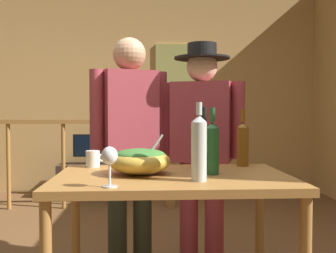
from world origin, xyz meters
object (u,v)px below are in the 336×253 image
object	(u,v)px
framed_picture	(175,69)
wine_bottle_dark	(203,145)
person_standing_left	(129,136)
wine_bottle_amber	(242,143)
mug_white	(92,159)
stair_railing	(103,151)
person_standing_right	(201,138)
tv_console	(94,180)
wine_glass	(108,158)
salad_bowl	(139,160)
wine_bottle_clear	(198,147)
wine_bottle_green	(211,147)
flat_screen_tv	(93,146)
serving_table	(172,192)

from	to	relation	value
framed_picture	wine_bottle_dark	xyz separation A→B (m)	(-0.10, -3.29, -0.77)
framed_picture	person_standing_left	xyz separation A→B (m)	(-0.52, -2.74, -0.76)
wine_bottle_amber	mug_white	size ratio (longest dim) A/B	2.90
stair_railing	person_standing_right	bearing A→B (deg)	-64.28
tv_console	wine_glass	size ratio (longest dim) A/B	5.14
salad_bowl	wine_bottle_clear	xyz separation A→B (m)	(0.28, -0.22, 0.08)
wine_bottle_dark	person_standing_right	world-z (taller)	person_standing_right
person_standing_right	wine_bottle_green	bearing A→B (deg)	105.71
tv_console	wine_bottle_green	bearing A→B (deg)	-71.96
salad_bowl	wine_bottle_amber	bearing A→B (deg)	23.16
salad_bowl	wine_bottle_green	bearing A→B (deg)	-4.93
flat_screen_tv	wine_bottle_clear	distance (m)	3.43
wine_bottle_clear	wine_bottle_amber	world-z (taller)	wine_bottle_clear
stair_railing	mug_white	world-z (taller)	stair_railing
flat_screen_tv	person_standing_right	xyz separation A→B (m)	(1.07, -2.42, 0.28)
person_standing_right	wine_bottle_amber	bearing A→B (deg)	134.42
wine_bottle_amber	person_standing_right	distance (m)	0.44
framed_picture	salad_bowl	world-z (taller)	framed_picture
mug_white	person_standing_right	world-z (taller)	person_standing_right
framed_picture	wine_bottle_amber	world-z (taller)	framed_picture
flat_screen_tv	wine_bottle_dark	xyz separation A→B (m)	(1.00, -2.97, 0.27)
wine_glass	wine_bottle_clear	distance (m)	0.42
wine_bottle_clear	wine_bottle_amber	size ratio (longest dim) A/B	1.08
tv_console	flat_screen_tv	world-z (taller)	flat_screen_tv
stair_railing	wine_bottle_clear	xyz separation A→B (m)	(0.73, -2.69, 0.29)
wine_bottle_dark	serving_table	bearing A→B (deg)	-140.57
tv_console	person_standing_right	size ratio (longest dim) A/B	0.57
stair_railing	flat_screen_tv	bearing A→B (deg)	107.77
wine_glass	wine_bottle_green	world-z (taller)	wine_bottle_green
wine_bottle_dark	wine_bottle_green	xyz separation A→B (m)	(0.02, -0.14, 0.00)
wine_bottle_dark	person_standing_right	distance (m)	0.55
stair_railing	wine_bottle_amber	world-z (taller)	wine_bottle_amber
tv_console	mug_white	bearing A→B (deg)	-82.47
framed_picture	wine_bottle_green	distance (m)	3.52
wine_glass	wine_bottle_amber	world-z (taller)	wine_bottle_amber
mug_white	tv_console	bearing A→B (deg)	97.53
framed_picture	salad_bowl	xyz separation A→B (m)	(-0.45, -3.40, -0.84)
flat_screen_tv	serving_table	size ratio (longest dim) A/B	0.43
framed_picture	person_standing_right	distance (m)	2.85
stair_railing	wine_bottle_dark	distance (m)	2.51
wine_bottle_amber	person_standing_left	xyz separation A→B (m)	(-0.68, 0.40, 0.02)
wine_glass	person_standing_right	bearing A→B (deg)	61.57
framed_picture	tv_console	size ratio (longest dim) A/B	0.75
serving_table	wine_bottle_dark	size ratio (longest dim) A/B	3.41
wine_glass	person_standing_left	distance (m)	1.00
stair_railing	tv_console	distance (m)	0.80
mug_white	person_standing_right	xyz separation A→B (m)	(0.69, 0.39, 0.09)
wine_glass	mug_white	size ratio (longest dim) A/B	1.50
serving_table	wine_glass	size ratio (longest dim) A/B	6.80
wine_bottle_dark	mug_white	world-z (taller)	wine_bottle_dark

